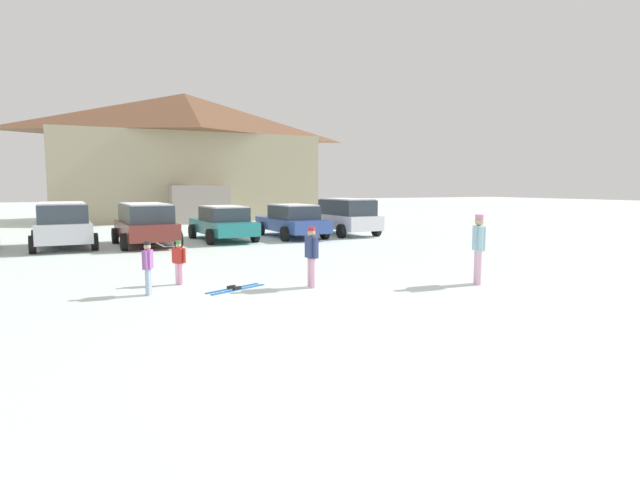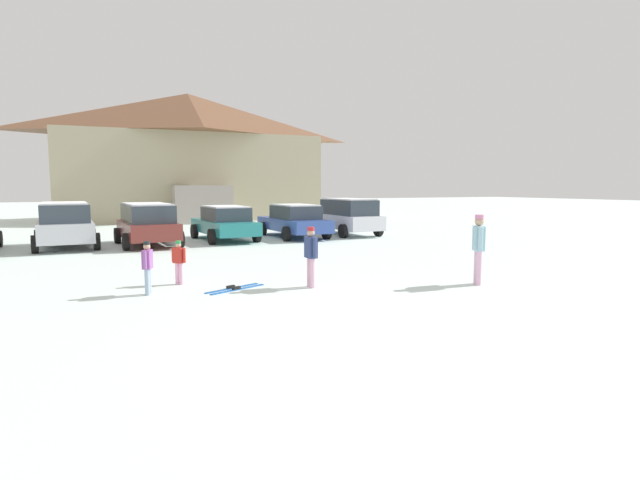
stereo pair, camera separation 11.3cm
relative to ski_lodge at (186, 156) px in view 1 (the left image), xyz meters
name	(u,v)px [view 1 (the left image)]	position (x,y,z in m)	size (l,w,h in m)	color
ground	(410,333)	(-2.32, -30.59, -4.54)	(160.00, 160.00, 0.00)	silver
ski_lodge	(186,156)	(0.00, 0.00, 0.00)	(18.12, 10.77, 8.94)	tan
parked_silver_wagon	(63,224)	(-7.63, -15.84, -3.61)	(2.34, 4.18, 1.74)	silver
parked_maroon_van	(145,223)	(-4.72, -16.27, -3.63)	(2.37, 4.38, 1.68)	maroon
parked_teal_hatchback	(223,223)	(-1.48, -15.73, -3.76)	(2.32, 4.62, 1.50)	teal
parked_blue_hatchback	(292,220)	(1.73, -15.81, -3.76)	(2.26, 4.79, 1.52)	#334EA0
parked_white_suv	(346,215)	(4.56, -15.80, -3.60)	(2.11, 4.18, 1.76)	white
skier_adult_in_blue_parka	(478,245)	(1.51, -27.98, -3.59)	(0.42, 0.53, 1.67)	#E1AACD
skier_child_in_purple_jacket	(148,265)	(-5.74, -25.86, -3.88)	(0.26, 0.41, 1.16)	#99B0CA
skier_child_in_red_jacket	(179,260)	(-4.94, -24.95, -3.94)	(0.29, 0.30, 1.05)	#EFADD0
skier_teen_in_navy_coat	(312,253)	(-2.23, -26.61, -3.74)	(0.21, 0.52, 1.41)	#E4ADC9
pair_of_skis	(235,289)	(-3.89, -26.09, -4.52)	(1.49, 0.87, 0.08)	blue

